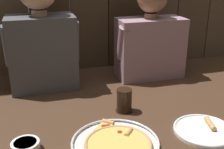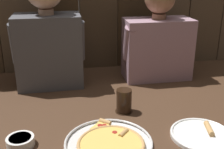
{
  "view_description": "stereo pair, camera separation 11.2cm",
  "coord_description": "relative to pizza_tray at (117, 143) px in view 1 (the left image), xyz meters",
  "views": [
    {
      "loc": [
        -0.36,
        -1.07,
        0.65
      ],
      "look_at": [
        -0.03,
        0.1,
        0.18
      ],
      "focal_mm": 46.03,
      "sensor_mm": 36.0,
      "label": 1
    },
    {
      "loc": [
        -0.25,
        -1.1,
        0.65
      ],
      "look_at": [
        -0.03,
        0.1,
        0.18
      ],
      "focal_mm": 46.03,
      "sensor_mm": 36.0,
      "label": 2
    }
  ],
  "objects": [
    {
      "name": "ground_plane",
      "position": [
        0.09,
        0.18,
        -0.01
      ],
      "size": [
        3.2,
        3.2,
        0.0
      ],
      "primitive_type": "plane",
      "color": "#422B1C"
    },
    {
      "name": "dinner_plate",
      "position": [
        0.37,
        -0.01,
        -0.0
      ],
      "size": [
        0.25,
        0.25,
        0.03
      ],
      "color": "white",
      "rests_on": "ground"
    },
    {
      "name": "drinking_glass",
      "position": [
        0.11,
        0.25,
        0.04
      ],
      "size": [
        0.08,
        0.08,
        0.11
      ],
      "color": "black",
      "rests_on": "ground"
    },
    {
      "name": "diner_left",
      "position": [
        -0.23,
        0.65,
        0.29
      ],
      "size": [
        0.39,
        0.22,
        0.64
      ],
      "color": "#4C4C51",
      "rests_on": "ground"
    },
    {
      "name": "diner_right",
      "position": [
        0.4,
        0.65,
        0.24
      ],
      "size": [
        0.43,
        0.2,
        0.57
      ],
      "color": "gray",
      "rests_on": "ground"
    },
    {
      "name": "pizza_tray",
      "position": [
        0.0,
        0.0,
        0.0
      ],
      "size": [
        0.34,
        0.34,
        0.03
      ],
      "color": "silver",
      "rests_on": "ground"
    },
    {
      "name": "dipping_bowl",
      "position": [
        -0.33,
        0.06,
        0.01
      ],
      "size": [
        0.11,
        0.11,
        0.04
      ],
      "color": "white",
      "rests_on": "ground"
    }
  ]
}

